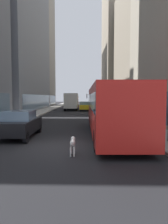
{
  "coord_description": "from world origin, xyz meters",
  "views": [
    {
      "loc": [
        1.09,
        -10.1,
        2.43
      ],
      "look_at": [
        1.12,
        4.1,
        1.4
      ],
      "focal_mm": 33.59,
      "sensor_mm": 36.0,
      "label": 1
    }
  ],
  "objects_px": {
    "transit_bus": "(110,107)",
    "traffic_light_near": "(140,97)",
    "car_red_coupe": "(96,108)",
    "box_truck": "(71,101)",
    "dalmatian_dog": "(72,143)",
    "car_black_suv": "(19,124)",
    "car_yellow_taxi": "(84,106)"
  },
  "relations": [
    {
      "from": "car_red_coupe",
      "to": "car_black_suv",
      "type": "bearing_deg",
      "value": -108.24
    },
    {
      "from": "car_red_coupe",
      "to": "traffic_light_near",
      "type": "bearing_deg",
      "value": -82.21
    },
    {
      "from": "transit_bus",
      "to": "traffic_light_near",
      "type": "bearing_deg",
      "value": 20.28
    },
    {
      "from": "car_red_coupe",
      "to": "traffic_light_near",
      "type": "relative_size",
      "value": 1.4
    },
    {
      "from": "car_yellow_taxi",
      "to": "car_black_suv",
      "type": "bearing_deg",
      "value": -99.39
    },
    {
      "from": "car_yellow_taxi",
      "to": "box_truck",
      "type": "bearing_deg",
      "value": 137.14
    },
    {
      "from": "transit_bus",
      "to": "dalmatian_dog",
      "type": "height_order",
      "value": "transit_bus"
    },
    {
      "from": "car_black_suv",
      "to": "dalmatian_dog",
      "type": "xyz_separation_m",
      "value": [
        3.42,
        -3.82,
        -0.31
      ]
    },
    {
      "from": "car_yellow_taxi",
      "to": "traffic_light_near",
      "type": "relative_size",
      "value": 1.32
    },
    {
      "from": "car_red_coupe",
      "to": "dalmatian_dog",
      "type": "bearing_deg",
      "value": -95.99
    },
    {
      "from": "car_yellow_taxi",
      "to": "transit_bus",
      "type": "bearing_deg",
      "value": -86.07
    },
    {
      "from": "car_yellow_taxi",
      "to": "box_truck",
      "type": "xyz_separation_m",
      "value": [
        -2.4,
        2.23,
        0.84
      ]
    },
    {
      "from": "transit_bus",
      "to": "dalmatian_dog",
      "type": "relative_size",
      "value": 11.98
    },
    {
      "from": "box_truck",
      "to": "transit_bus",
      "type": "bearing_deg",
      "value": -81.1
    },
    {
      "from": "car_black_suv",
      "to": "dalmatian_dog",
      "type": "bearing_deg",
      "value": -48.19
    },
    {
      "from": "car_red_coupe",
      "to": "box_truck",
      "type": "relative_size",
      "value": 0.63
    },
    {
      "from": "car_black_suv",
      "to": "transit_bus",
      "type": "bearing_deg",
      "value": 8.86
    },
    {
      "from": "car_red_coupe",
      "to": "box_truck",
      "type": "bearing_deg",
      "value": 113.03
    },
    {
      "from": "transit_bus",
      "to": "car_yellow_taxi",
      "type": "distance_m",
      "value": 23.38
    },
    {
      "from": "car_yellow_taxi",
      "to": "dalmatian_dog",
      "type": "height_order",
      "value": "car_yellow_taxi"
    },
    {
      "from": "box_truck",
      "to": "traffic_light_near",
      "type": "relative_size",
      "value": 2.21
    },
    {
      "from": "car_red_coupe",
      "to": "box_truck",
      "type": "xyz_separation_m",
      "value": [
        -4.0,
        9.41,
        0.84
      ]
    },
    {
      "from": "transit_bus",
      "to": "traffic_light_near",
      "type": "distance_m",
      "value": 2.33
    },
    {
      "from": "transit_bus",
      "to": "car_yellow_taxi",
      "type": "xyz_separation_m",
      "value": [
        -1.6,
        23.3,
        -0.95
      ]
    },
    {
      "from": "box_truck",
      "to": "traffic_light_near",
      "type": "xyz_separation_m",
      "value": [
        6.1,
        -24.76,
        0.77
      ]
    },
    {
      "from": "car_black_suv",
      "to": "car_red_coupe",
      "type": "xyz_separation_m",
      "value": [
        5.6,
        17.0,
        0.0
      ]
    },
    {
      "from": "box_truck",
      "to": "car_black_suv",
      "type": "bearing_deg",
      "value": -93.47
    },
    {
      "from": "car_black_suv",
      "to": "car_yellow_taxi",
      "type": "distance_m",
      "value": 24.51
    },
    {
      "from": "car_black_suv",
      "to": "dalmatian_dog",
      "type": "distance_m",
      "value": 5.13
    },
    {
      "from": "traffic_light_near",
      "to": "car_black_suv",
      "type": "bearing_deg",
      "value": -167.92
    },
    {
      "from": "car_red_coupe",
      "to": "dalmatian_dog",
      "type": "height_order",
      "value": "car_red_coupe"
    },
    {
      "from": "car_yellow_taxi",
      "to": "dalmatian_dog",
      "type": "xyz_separation_m",
      "value": [
        -0.58,
        -28.0,
        -0.31
      ]
    }
  ]
}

